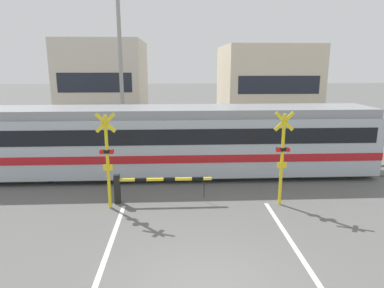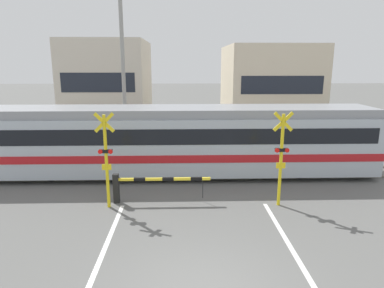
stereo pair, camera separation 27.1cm
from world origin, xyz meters
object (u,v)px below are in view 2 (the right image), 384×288
at_px(pedestrian, 186,129).
at_px(commuter_train, 177,139).
at_px(crossing_signal_left, 106,156).
at_px(crossing_barrier_far, 226,145).
at_px(crossing_barrier_near, 140,184).
at_px(crossing_signal_right, 281,155).

bearing_deg(pedestrian, commuter_train, -94.42).
relative_size(crossing_signal_left, pedestrian, 2.07).
height_order(commuter_train, crossing_signal_left, crossing_signal_left).
distance_m(crossing_barrier_far, pedestrian, 4.07).
height_order(commuter_train, pedestrian, commuter_train).
bearing_deg(commuter_train, pedestrian, 85.58).
relative_size(crossing_barrier_near, crossing_signal_left, 1.04).
relative_size(crossing_signal_left, crossing_signal_right, 1.00).
xyz_separation_m(crossing_barrier_near, pedestrian, (1.74, 9.32, 0.22)).
distance_m(commuter_train, crossing_signal_left, 4.23).
bearing_deg(crossing_signal_right, commuter_train, 135.75).
bearing_deg(crossing_signal_left, commuter_train, 56.76).
bearing_deg(crossing_barrier_near, crossing_signal_left, -159.34).
distance_m(crossing_signal_right, pedestrian, 10.25).
bearing_deg(crossing_barrier_far, crossing_barrier_near, -123.33).
height_order(commuter_train, crossing_barrier_near, commuter_train).
xyz_separation_m(crossing_barrier_far, crossing_signal_right, (1.05, -6.23, 1.14)).
xyz_separation_m(commuter_train, crossing_barrier_near, (-1.26, -3.14, -0.93)).
bearing_deg(pedestrian, crossing_signal_right, -72.04).
xyz_separation_m(commuter_train, crossing_signal_left, (-2.32, -3.53, 0.20)).
bearing_deg(crossing_barrier_far, commuter_train, -133.64).
xyz_separation_m(commuter_train, pedestrian, (0.48, 6.18, -0.71)).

